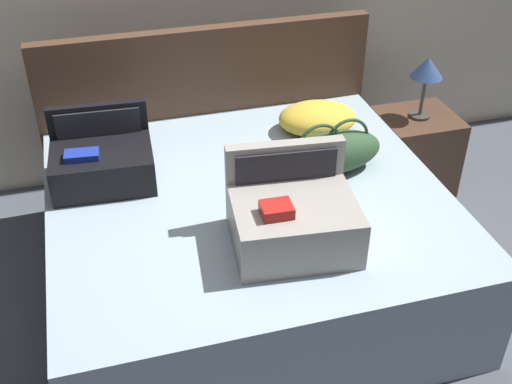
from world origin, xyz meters
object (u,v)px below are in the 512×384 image
Objects in this scene: duffel_bag at (332,152)px; nightstand at (414,152)px; hard_case_medium at (102,161)px; hard_case_large at (293,217)px; pillow_near_headboard at (317,118)px; bed at (249,241)px; table_lamp at (427,70)px.

duffel_bag reaches higher than nightstand.
hard_case_large is at bearing -40.62° from hard_case_medium.
hard_case_large is 1.12× the size of nightstand.
duffel_bag reaches higher than pillow_near_headboard.
pillow_near_headboard is at bearing 79.64° from duffel_bag.
table_lamp is (1.18, 0.58, 0.49)m from bed.
hard_case_large reaches higher than pillow_near_headboard.
bed is at bearing -22.59° from hard_case_medium.
duffel_bag is (0.35, 0.47, -0.02)m from hard_case_large.
hard_case_medium is 1.16× the size of pillow_near_headboard.
bed is 4.98× the size of table_lamp.
hard_case_medium is at bearing -171.20° from table_lamp.
hard_case_medium reaches higher than duffel_bag.
nightstand is at bearing -90.00° from table_lamp.
pillow_near_headboard is at bearing 69.46° from hard_case_large.
duffel_bag is at bearing 11.41° from bed.
pillow_near_headboard is 1.15× the size of table_lamp.
hard_case_large is at bearing -116.32° from pillow_near_headboard.
pillow_near_headboard is (0.07, 0.40, -0.03)m from duffel_bag.
nightstand is at bearing 8.47° from pillow_near_headboard.
nightstand is (0.74, 0.50, -0.41)m from duffel_bag.
pillow_near_headboard is (0.43, 0.86, -0.05)m from hard_case_large.
hard_case_medium is (-0.62, 0.30, 0.38)m from bed.
nightstand is at bearing 26.27° from bed.
pillow_near_headboard is 0.78m from nightstand.
pillow_near_headboard reaches higher than nightstand.
hard_case_medium is 1.15m from pillow_near_headboard.
hard_case_large is 0.98m from hard_case_medium.
bed is at bearing 108.21° from hard_case_large.
hard_case_large reaches higher than duffel_bag.
table_lamp is (1.10, 0.96, 0.10)m from hard_case_large.
nightstand is at bearing 12.24° from hard_case_medium.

